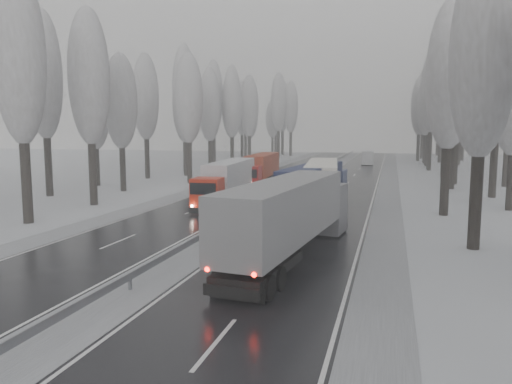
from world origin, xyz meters
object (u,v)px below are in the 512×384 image
at_px(truck_blue_box, 316,185).
at_px(truck_red_white, 228,178).
at_px(truck_cream_box, 322,180).
at_px(box_truck_distant, 368,157).
at_px(truck_grey_tarp, 292,212).
at_px(truck_red_red, 261,168).

relative_size(truck_blue_box, truck_red_white, 1.05).
xyz_separation_m(truck_cream_box, box_truck_distant, (1.37, 53.66, -0.97)).
bearing_deg(truck_cream_box, truck_blue_box, -96.67).
height_order(truck_grey_tarp, truck_red_red, truck_grey_tarp).
relative_size(truck_blue_box, truck_red_red, 1.06).
bearing_deg(box_truck_distant, truck_blue_box, -93.53).
height_order(box_truck_distant, truck_red_white, truck_red_white).
xyz_separation_m(truck_grey_tarp, truck_red_red, (-10.15, 32.37, -0.28)).
distance_m(truck_cream_box, truck_red_red, 16.89).
xyz_separation_m(truck_grey_tarp, truck_blue_box, (-0.93, 14.47, -0.16)).
bearing_deg(truck_grey_tarp, truck_blue_box, 100.13).
bearing_deg(box_truck_distant, truck_grey_tarp, -92.51).
relative_size(truck_grey_tarp, truck_blue_box, 1.07).
relative_size(truck_blue_box, truck_cream_box, 0.99).
xyz_separation_m(box_truck_distant, truck_red_red, (-10.63, -39.53, 0.82)).
distance_m(truck_blue_box, box_truck_distant, 57.45).
bearing_deg(truck_cream_box, box_truck_distant, 82.36).
height_order(truck_red_white, truck_red_red, truck_red_white).
relative_size(truck_grey_tarp, truck_red_red, 1.13).
height_order(truck_blue_box, truck_red_white, truck_blue_box).
bearing_deg(truck_red_white, truck_cream_box, -7.88).
bearing_deg(truck_blue_box, truck_grey_tarp, -81.73).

